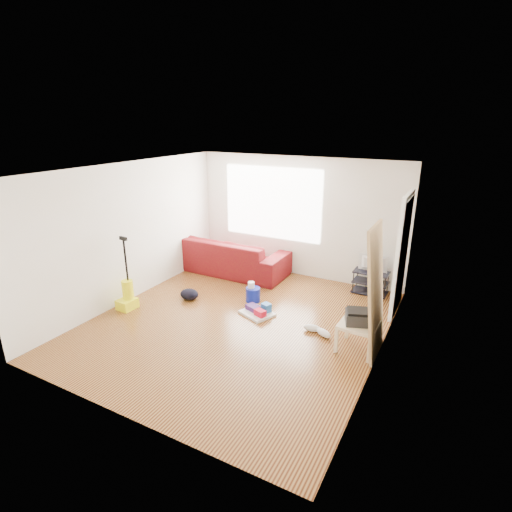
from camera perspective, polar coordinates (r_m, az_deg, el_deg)
The scene contains 13 objects.
room at distance 6.30m, azimuth -1.52°, elevation 1.00°, with size 4.51×5.01×2.51m.
sofa at distance 8.87m, azimuth -3.80°, elevation -2.13°, with size 2.58×1.01×0.75m, color #5C0512.
tv_stand at distance 7.98m, azimuth 16.04°, elevation -3.59°, with size 0.65×0.38×0.45m.
tv at distance 7.84m, azimuth 16.29°, elevation -1.07°, with size 0.55×0.07×0.31m, color black.
side_table at distance 6.01m, azimuth 14.47°, elevation -9.86°, with size 0.55×0.55×0.43m.
printer at distance 5.93m, azimuth 14.61°, elevation -8.42°, with size 0.47×0.42×0.21m.
bucket at distance 7.44m, azimuth -0.43°, elevation -6.45°, with size 0.26×0.26×0.26m, color #0D1C96.
toilet_paper at distance 7.36m, azimuth -0.68°, elevation -5.10°, with size 0.12×0.12×0.11m, color white.
cleaning_tray at distance 6.94m, azimuth 0.30°, elevation -7.90°, with size 0.65×0.59×0.19m.
backpack at distance 7.62m, azimuth -9.47°, elevation -6.08°, with size 0.36×0.29×0.20m, color black.
sneakers at distance 6.44m, azimuth 8.84°, elevation -10.47°, with size 0.51×0.26×0.11m.
vacuum at distance 7.44m, azimuth -17.91°, elevation -5.39°, with size 0.29×0.33×1.31m.
door_panel at distance 6.18m, azimuth 15.88°, elevation -13.04°, with size 0.04×0.76×1.90m, color tan.
Camera 1 is at (3.04, -5.05, 3.22)m, focal length 28.00 mm.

